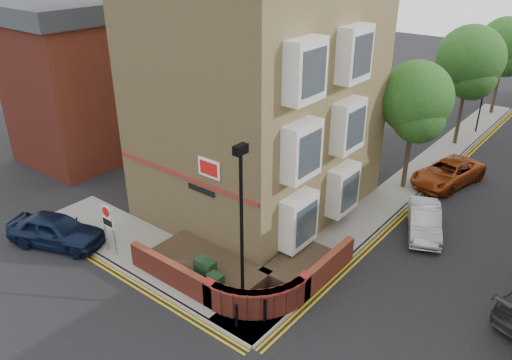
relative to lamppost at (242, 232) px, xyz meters
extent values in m
plane|color=black|center=(-1.60, -1.20, -3.34)|extent=(120.00, 120.00, 0.00)
cube|color=gray|center=(-5.10, 0.30, -3.28)|extent=(13.00, 3.00, 0.12)
cube|color=gray|center=(0.40, 14.80, -3.28)|extent=(2.00, 32.00, 0.12)
cube|color=gray|center=(-5.10, -1.20, -3.28)|extent=(13.00, 0.15, 0.12)
cube|color=gray|center=(1.40, 14.80, -3.28)|extent=(0.15, 32.00, 0.12)
cube|color=gold|center=(-5.10, -1.45, -3.34)|extent=(13.00, 0.28, 0.01)
cube|color=gold|center=(1.65, 14.80, -3.34)|extent=(0.28, 32.00, 0.01)
cube|color=#A08855|center=(-4.60, 6.80, 2.28)|extent=(8.00, 10.00, 11.00)
cube|color=maroon|center=(-4.60, 1.77, -0.02)|extent=(7.80, 0.06, 0.15)
cube|color=white|center=(-3.10, 1.76, 0.78)|extent=(1.10, 0.05, 0.75)
cube|color=black|center=(-3.60, 1.76, -0.32)|extent=(1.40, 0.04, 0.22)
cylinder|color=black|center=(0.00, 0.00, -0.22)|extent=(0.12, 0.12, 6.00)
cylinder|color=black|center=(0.00, 0.00, -2.82)|extent=(0.20, 0.20, 0.80)
cube|color=black|center=(0.00, 0.00, 2.93)|extent=(0.25, 0.50, 0.30)
cube|color=black|center=(-1.90, 0.10, -2.62)|extent=(0.80, 0.45, 1.20)
cube|color=black|center=(-1.10, -0.20, -2.67)|extent=(0.55, 0.40, 1.10)
cylinder|color=black|center=(0.40, -0.80, -2.77)|extent=(0.11, 0.11, 0.90)
cylinder|color=black|center=(1.00, 0.00, -2.77)|extent=(0.11, 0.11, 0.90)
cylinder|color=slate|center=(-6.90, -0.70, -2.12)|extent=(0.06, 0.06, 2.20)
cylinder|color=slate|center=(-6.30, -0.70, -2.12)|extent=(0.06, 0.06, 2.20)
cube|color=white|center=(-6.60, -0.70, -1.52)|extent=(0.72, 0.04, 1.00)
cylinder|color=red|center=(-6.60, -0.73, -1.27)|extent=(0.44, 0.02, 0.44)
cube|color=maroon|center=(-16.60, 6.80, 0.66)|extent=(6.00, 10.00, 8.00)
cube|color=#2C3034|center=(-16.60, 6.80, 5.16)|extent=(6.40, 10.40, 1.00)
cylinder|color=#382B1E|center=(0.40, 12.80, -0.95)|extent=(0.24, 0.24, 4.55)
sphere|color=#254C19|center=(0.40, 12.80, 1.65)|extent=(3.64, 3.64, 3.64)
sphere|color=#254C19|center=(0.80, 12.50, 0.81)|extent=(2.60, 2.60, 2.60)
sphere|color=#254C19|center=(0.10, 13.20, 1.20)|extent=(2.86, 2.86, 2.86)
cylinder|color=#382B1E|center=(0.40, 20.80, -0.70)|extent=(0.24, 0.24, 5.04)
sphere|color=#254C19|center=(0.40, 20.80, 2.18)|extent=(4.03, 4.03, 4.03)
sphere|color=#254C19|center=(0.80, 20.50, 1.24)|extent=(2.88, 2.88, 2.88)
sphere|color=#254C19|center=(0.10, 21.20, 1.67)|extent=(3.17, 3.17, 3.17)
cylinder|color=#382B1E|center=(0.40, 28.80, -0.84)|extent=(0.24, 0.24, 4.76)
sphere|color=#254C19|center=(0.40, 28.80, 1.88)|extent=(3.81, 3.81, 3.81)
sphere|color=#254C19|center=(0.80, 28.50, 0.99)|extent=(2.72, 2.72, 2.72)
sphere|color=#254C19|center=(0.10, 29.20, 1.40)|extent=(2.99, 2.99, 2.99)
cylinder|color=black|center=(0.80, 23.80, -1.62)|extent=(0.10, 0.10, 3.20)
imported|color=black|center=(0.80, 23.80, 0.48)|extent=(0.20, 0.16, 1.00)
imported|color=black|center=(-9.07, -1.70, -2.62)|extent=(4.56, 3.16, 1.44)
imported|color=#969A9D|center=(2.96, 9.17, -2.72)|extent=(2.76, 3.99, 1.25)
imported|color=#8E360F|center=(2.00, 14.80, -2.70)|extent=(3.14, 5.02, 1.29)
camera|label=1|loc=(9.11, -10.63, 8.71)|focal=35.00mm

